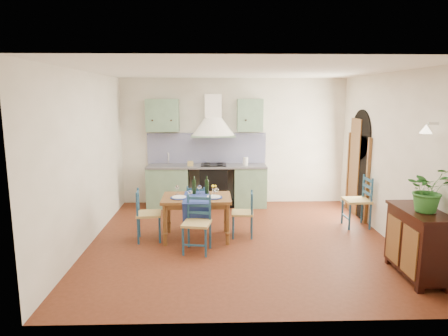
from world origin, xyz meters
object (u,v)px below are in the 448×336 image
at_px(dining_table, 197,202).
at_px(sideboard, 418,241).
at_px(potted_plant, 428,189).
at_px(chair_near, 197,223).

bearing_deg(dining_table, sideboard, -27.64).
bearing_deg(potted_plant, chair_near, 160.34).
bearing_deg(potted_plant, sideboard, 106.17).
distance_m(dining_table, sideboard, 3.39).
bearing_deg(sideboard, chair_near, 161.58).
relative_size(dining_table, sideboard, 1.11).
xyz_separation_m(dining_table, chair_near, (0.02, -0.58, -0.20)).
distance_m(chair_near, potted_plant, 3.28).
xyz_separation_m(chair_near, potted_plant, (3.00, -1.07, 0.78)).
xyz_separation_m(dining_table, sideboard, (3.00, -1.57, -0.14)).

